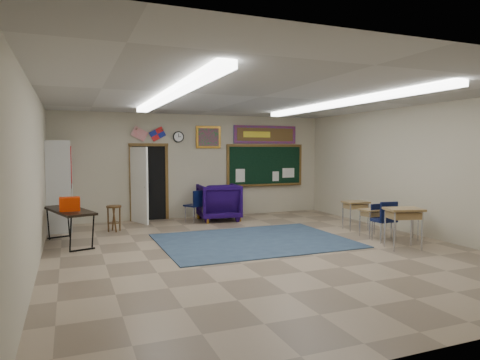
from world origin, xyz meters
name	(u,v)px	position (x,y,z in m)	size (l,w,h in m)	color
floor	(261,250)	(0.00, 0.00, 0.00)	(9.00, 9.00, 0.00)	gray
back_wall	(197,166)	(0.00, 4.50, 1.50)	(8.00, 0.04, 3.00)	#ACA68B
front_wall	(453,198)	(0.00, -4.50, 1.50)	(8.00, 0.04, 3.00)	#ACA68B
left_wall	(35,179)	(-4.00, 0.00, 1.50)	(0.04, 9.00, 3.00)	#ACA68B
right_wall	(419,171)	(4.00, 0.00, 1.50)	(0.04, 9.00, 3.00)	#ACA68B
ceiling	(261,97)	(0.00, 0.00, 3.00)	(8.00, 9.00, 0.04)	#BBBBB6
area_rug	(254,241)	(0.20, 0.80, 0.01)	(4.00, 3.00, 0.02)	#344B63
fluorescent_strips	(261,100)	(0.00, 0.00, 2.94)	(3.86, 6.00, 0.10)	white
doorway	(146,183)	(-1.50, 4.35, 1.06)	(1.10, 0.89, 2.16)	black
chalkboard	(265,166)	(2.20, 4.46, 1.46)	(2.55, 0.14, 1.30)	brown
bulletin_board	(265,135)	(2.20, 4.47, 2.45)	(2.10, 0.05, 0.55)	#B4180F
framed_art_print	(208,137)	(0.35, 4.47, 2.35)	(0.75, 0.05, 0.65)	#91611C
wall_clock	(178,137)	(-0.55, 4.47, 2.35)	(0.32, 0.05, 0.32)	black
wall_flags	(149,132)	(-1.40, 4.44, 2.48)	(1.16, 0.06, 0.70)	red
storage_cabinet	(59,185)	(-3.71, 3.85, 1.10)	(0.59, 1.25, 2.20)	#B7B7B2
wingback_armchair	(219,202)	(0.41, 3.73, 0.51)	(1.10, 1.13, 1.03)	#130534
student_chair_reading	(194,206)	(-0.34, 3.62, 0.44)	(0.44, 0.44, 0.89)	black
student_chair_desk_a	(384,221)	(2.77, -0.29, 0.44)	(0.44, 0.44, 0.89)	black
student_chair_desk_b	(382,222)	(2.94, -0.04, 0.38)	(0.38, 0.38, 0.77)	black
student_desk_front_left	(372,221)	(2.91, 0.24, 0.35)	(0.56, 0.44, 0.63)	#A07D4A
student_desk_front_right	(355,214)	(3.08, 1.09, 0.40)	(0.63, 0.50, 0.71)	#A07D4A
student_desk_back_left	(403,226)	(2.68, -0.98, 0.46)	(0.79, 0.67, 0.82)	#A07D4A
student_desk_back_right	(405,222)	(3.36, -0.27, 0.38)	(0.70, 0.64, 0.69)	#A07D4A
folding_table	(69,225)	(-3.51, 1.98, 0.40)	(1.08, 1.87, 1.01)	black
wooden_stool	(114,218)	(-2.50, 3.08, 0.33)	(0.36, 0.36, 0.63)	#533519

